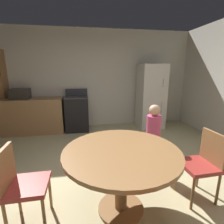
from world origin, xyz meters
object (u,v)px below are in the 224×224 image
(microwave, at_px, (20,94))
(person_child, at_px, (153,137))
(refrigerator, at_px, (151,96))
(chair_west, at_px, (20,182))
(oven_range, at_px, (77,113))
(dining_table, at_px, (121,163))
(chair_east, at_px, (203,161))

(microwave, distance_m, person_child, 3.44)
(refrigerator, bearing_deg, chair_west, -131.43)
(oven_range, xyz_separation_m, person_child, (1.25, -2.18, 0.11))
(refrigerator, distance_m, dining_table, 3.22)
(refrigerator, bearing_deg, chair_east, -98.86)
(chair_west, height_order, chair_east, same)
(refrigerator, height_order, chair_east, refrigerator)
(dining_table, distance_m, chair_east, 1.05)
(refrigerator, bearing_deg, oven_range, 178.51)
(refrigerator, height_order, microwave, refrigerator)
(dining_table, bearing_deg, person_child, 47.02)
(chair_west, bearing_deg, person_child, 22.27)
(microwave, distance_m, chair_west, 3.10)
(oven_range, height_order, microwave, microwave)
(dining_table, relative_size, chair_east, 1.45)
(refrigerator, relative_size, microwave, 4.00)
(dining_table, xyz_separation_m, chair_west, (-1.04, -0.02, -0.11))
(person_child, bearing_deg, dining_table, 0.00)
(oven_range, bearing_deg, chair_east, -60.32)
(chair_west, xyz_separation_m, chair_east, (2.09, 0.06, 0.00))
(oven_range, bearing_deg, person_child, -60.06)
(microwave, bearing_deg, chair_east, -43.59)
(chair_west, distance_m, person_child, 1.87)
(chair_west, bearing_deg, dining_table, -0.00)
(dining_table, height_order, person_child, person_child)
(oven_range, bearing_deg, microwave, -179.85)
(microwave, height_order, chair_east, microwave)
(person_child, bearing_deg, microwave, -86.66)
(person_child, bearing_deg, chair_east, 71.81)
(microwave, height_order, dining_table, microwave)
(refrigerator, relative_size, dining_table, 1.39)
(microwave, relative_size, chair_west, 0.51)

